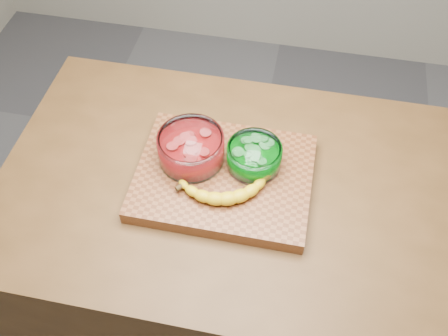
# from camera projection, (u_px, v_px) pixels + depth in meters

# --- Properties ---
(ground) EXTENTS (3.50, 3.50, 0.00)m
(ground) POSITION_uv_depth(u_px,v_px,m) (224.00, 313.00, 2.03)
(ground) COLOR #58585D
(ground) RESTS_ON ground
(counter) EXTENTS (1.20, 0.80, 0.90)m
(counter) POSITION_uv_depth(u_px,v_px,m) (224.00, 261.00, 1.67)
(counter) COLOR #513418
(counter) RESTS_ON ground
(cutting_board) EXTENTS (0.45, 0.35, 0.04)m
(cutting_board) POSITION_uv_depth(u_px,v_px,m) (224.00, 177.00, 1.30)
(cutting_board) COLOR brown
(cutting_board) RESTS_ON counter
(bowl_red) EXTENTS (0.17, 0.17, 0.08)m
(bowl_red) POSITION_uv_depth(u_px,v_px,m) (191.00, 149.00, 1.28)
(bowl_red) COLOR white
(bowl_red) RESTS_ON cutting_board
(bowl_green) EXTENTS (0.14, 0.14, 0.07)m
(bowl_green) POSITION_uv_depth(u_px,v_px,m) (254.00, 156.00, 1.28)
(bowl_green) COLOR white
(bowl_green) RESTS_ON cutting_board
(banana) EXTENTS (0.25, 0.15, 0.04)m
(banana) POSITION_uv_depth(u_px,v_px,m) (224.00, 184.00, 1.24)
(banana) COLOR gold
(banana) RESTS_ON cutting_board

